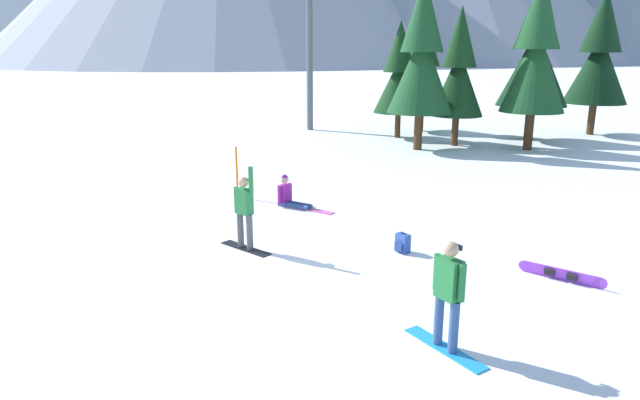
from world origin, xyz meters
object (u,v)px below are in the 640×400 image
snowboarder_background (290,196)px  pine_tree_broad (536,54)px  pine_tree_twin (536,53)px  pine_tree_leaning (423,69)px  pine_tree_young (422,56)px  backpack_blue (402,243)px  pine_tree_slender (459,71)px  snowboarder_foreground (448,293)px  pine_tree_short (399,75)px  snowboarder_midground (244,210)px  pine_tree_tall (599,56)px  ski_lift_tower (310,22)px  trail_marker_pole (237,172)px  loose_snowboard_far_spare (561,274)px

snowboarder_background → pine_tree_broad: bearing=59.0°
snowboarder_background → pine_tree_twin: pine_tree_twin is taller
pine_tree_leaning → pine_tree_young: pine_tree_young is taller
backpack_blue → pine_tree_slender: size_ratio=0.07×
snowboarder_foreground → pine_tree_broad: pine_tree_broad is taller
snowboarder_background → backpack_blue: 4.81m
pine_tree_young → pine_tree_short: 3.81m
snowboarder_midground → pine_tree_short: bearing=87.6°
pine_tree_slender → pine_tree_tall: pine_tree_tall is taller
pine_tree_young → pine_tree_short: size_ratio=1.30×
snowboarder_foreground → pine_tree_slender: 19.83m
pine_tree_short → pine_tree_broad: 6.78m
snowboarder_background → pine_tree_slender: (4.04, 12.53, 3.22)m
backpack_blue → pine_tree_young: 14.47m
pine_tree_twin → pine_tree_young: size_ratio=1.03×
snowboarder_background → pine_tree_twin: size_ratio=0.23×
pine_tree_broad → backpack_blue: bearing=-103.3°
ski_lift_tower → pine_tree_short: bearing=-15.9°
backpack_blue → trail_marker_pole: (-5.72, 3.47, 0.60)m
snowboarder_midground → loose_snowboard_far_spare: snowboarder_midground is taller
snowboarder_foreground → snowboarder_background: 8.74m
pine_tree_young → pine_tree_short: pine_tree_young is taller
trail_marker_pole → pine_tree_slender: size_ratio=0.25×
pine_tree_slender → ski_lift_tower: 9.29m
pine_tree_young → pine_tree_tall: bearing=41.3°
trail_marker_pole → pine_tree_short: 14.28m
pine_tree_broad → loose_snowboard_far_spare: bearing=-90.9°
snowboarder_background → pine_tree_tall: (10.95, 18.34, 3.84)m
snowboarder_midground → ski_lift_tower: 20.70m
snowboarder_foreground → ski_lift_tower: ski_lift_tower is taller
pine_tree_young → pine_tree_short: bearing=113.5°
backpack_blue → pine_tree_tall: size_ratio=0.06×
snowboarder_background → ski_lift_tower: 17.31m
snowboarder_foreground → pine_tree_slender: (-1.02, 19.63, 2.60)m
backpack_blue → snowboarder_background: bearing=142.1°
pine_tree_short → ski_lift_tower: ski_lift_tower is taller
backpack_blue → snowboarder_midground: bearing=-167.0°
ski_lift_tower → snowboarder_foreground: bearing=-67.7°
pine_tree_broad → ski_lift_tower: size_ratio=0.75×
pine_tree_slender → pine_tree_broad: 3.43m
pine_tree_twin → pine_tree_broad: pine_tree_broad is taller
snowboarder_midground → snowboarder_background: 3.84m
loose_snowboard_far_spare → trail_marker_pole: bearing=155.0°
snowboarder_foreground → ski_lift_tower: (-9.38, 22.88, 5.01)m
loose_snowboard_far_spare → pine_tree_short: bearing=108.8°
snowboarder_foreground → snowboarder_background: size_ratio=0.97×
pine_tree_slender → pine_tree_tall: 9.05m
snowboarder_background → ski_lift_tower: ski_lift_tower is taller
pine_tree_slender → pine_tree_broad: bearing=-4.6°
snowboarder_foreground → snowboarder_background: (-5.07, 7.09, -0.62)m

